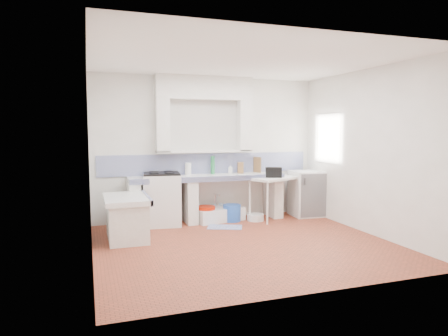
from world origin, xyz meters
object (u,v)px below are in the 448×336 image
object	(u,v)px
stove	(162,200)
side_table	(274,198)
sink	(218,215)
fridge	(306,193)

from	to	relation	value
stove	side_table	world-z (taller)	stove
sink	stove	bearing A→B (deg)	167.31
side_table	fridge	distance (m)	0.78
side_table	fridge	xyz separation A→B (m)	(0.77, 0.08, 0.04)
sink	fridge	distance (m)	1.90
sink	fridge	xyz separation A→B (m)	(1.87, -0.14, 0.35)
fridge	side_table	bearing A→B (deg)	-169.56
sink	side_table	bearing A→B (deg)	-24.17
sink	side_table	xyz separation A→B (m)	(1.10, -0.22, 0.31)
stove	side_table	xyz separation A→B (m)	(2.20, -0.23, -0.05)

